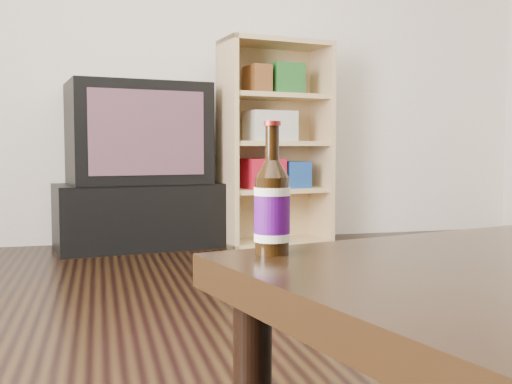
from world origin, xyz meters
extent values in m
cube|color=silver|center=(0.00, 3.01, 1.35)|extent=(5.00, 0.02, 2.70)
cube|color=black|center=(-0.45, 2.77, 0.21)|extent=(1.12, 0.68, 0.42)
cube|color=black|center=(-0.45, 2.77, 0.74)|extent=(0.94, 0.67, 0.65)
cube|color=#962B00|center=(-0.40, 2.50, 0.74)|extent=(0.70, 0.11, 0.52)
cube|color=tan|center=(0.11, 2.61, 0.68)|extent=(0.08, 0.34, 1.36)
cube|color=tan|center=(0.81, 2.73, 0.68)|extent=(0.08, 0.34, 1.36)
cube|color=tan|center=(0.46, 2.67, 1.35)|extent=(0.78, 0.45, 0.03)
cube|color=tan|center=(0.46, 2.67, 0.02)|extent=(0.78, 0.45, 0.03)
cube|color=tan|center=(0.43, 2.82, 0.68)|extent=(0.73, 0.15, 1.36)
cube|color=tan|center=(0.46, 2.67, 0.37)|extent=(0.71, 0.41, 0.03)
cube|color=tan|center=(0.46, 2.67, 0.68)|extent=(0.71, 0.41, 0.03)
cube|color=tan|center=(0.46, 2.67, 1.00)|extent=(0.71, 0.41, 0.03)
cube|color=maroon|center=(0.36, 2.63, 0.48)|extent=(0.28, 0.25, 0.20)
cube|color=navy|center=(0.59, 2.67, 0.47)|extent=(0.20, 0.23, 0.18)
cube|color=#B8B1A5|center=(0.41, 2.64, 0.80)|extent=(0.34, 0.26, 0.20)
cube|color=#1E5720|center=(0.51, 2.66, 1.11)|extent=(0.24, 0.24, 0.20)
cube|color=brown|center=(0.32, 2.63, 1.10)|extent=(0.16, 0.23, 0.18)
cylinder|color=black|center=(-0.40, -0.17, 0.52)|extent=(0.07, 0.07, 0.14)
cylinder|color=#36054F|center=(-0.40, -0.17, 0.52)|extent=(0.07, 0.07, 0.09)
cylinder|color=beige|center=(-0.40, -0.17, 0.56)|extent=(0.08, 0.08, 0.01)
cylinder|color=beige|center=(-0.40, -0.17, 0.48)|extent=(0.08, 0.08, 0.01)
cone|color=black|center=(-0.40, -0.17, 0.60)|extent=(0.07, 0.07, 0.03)
cylinder|color=black|center=(-0.40, -0.17, 0.65)|extent=(0.03, 0.03, 0.06)
cylinder|color=maroon|center=(-0.40, -0.17, 0.68)|extent=(0.04, 0.04, 0.01)
camera|label=1|loc=(-0.70, -1.20, 0.64)|focal=42.00mm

